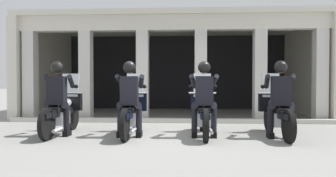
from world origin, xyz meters
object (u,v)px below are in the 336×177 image
Objects in this scene: motorcycle_center_left at (132,112)px; police_officer_center_right at (204,92)px; police_officer_center_left at (130,92)px; motorcycle_center_right at (203,112)px; police_officer_far_right at (280,92)px; motorcycle_far_left at (63,111)px; police_officer_far_left at (58,92)px; motorcycle_far_right at (276,112)px.

police_officer_center_right is at bearing -11.85° from motorcycle_center_left.
police_officer_center_left reaches higher than motorcycle_center_right.
police_officer_center_right and police_officer_far_right have the same top height.
police_officer_center_right is at bearing -5.82° from motorcycle_far_left.
police_officer_center_left is (-0.00, -0.28, 0.44)m from motorcycle_center_left.
police_officer_far_left is 1.00× the size of police_officer_far_right.
motorcycle_far_left is 4.68m from police_officer_far_right.
police_officer_far_right is (-0.00, -0.28, 0.44)m from motorcycle_far_right.
motorcycle_center_right is (1.55, 0.32, -0.44)m from police_officer_center_left.
police_officer_center_left is 1.55m from police_officer_center_right.
motorcycle_far_right is at bearing -0.74° from motorcycle_far_left.
motorcycle_far_left is 3.14m from police_officer_center_right.
police_officer_center_left is 0.78× the size of motorcycle_far_right.
police_officer_far_right is (4.65, -0.00, 0.00)m from police_officer_far_left.
police_officer_center_right is at bearing -0.59° from police_officer_far_left.
police_officer_center_left is at bearing 179.01° from police_officer_center_right.
police_officer_far_left and police_officer_center_right have the same top height.
motorcycle_far_left is at bearing 177.76° from motorcycle_center_right.
police_officer_far_left is 0.78× the size of motorcycle_far_right.
police_officer_far_left is 1.63m from motorcycle_center_left.
motorcycle_far_right is at bearing 2.75° from police_officer_far_left.
police_officer_center_left and police_officer_center_right have the same top height.
motorcycle_center_right is 0.52m from police_officer_center_right.
police_officer_center_left is 1.00× the size of police_officer_center_right.
police_officer_far_left is at bearing -177.48° from motorcycle_far_right.
motorcycle_center_left is 1.00× the size of motorcycle_far_right.
police_officer_far_right reaches higher than motorcycle_center_left.
motorcycle_far_left and motorcycle_center_right have the same top height.
police_officer_far_right is at bearing -4.23° from motorcycle_far_left.
motorcycle_far_right is at bearing -2.69° from motorcycle_center_right.
motorcycle_far_left and motorcycle_center_left have the same top height.
police_officer_far_left is (-0.00, -0.28, 0.44)m from motorcycle_far_left.
police_officer_center_right is (1.55, 0.04, 0.00)m from police_officer_center_left.
motorcycle_center_right is (1.55, 0.04, 0.00)m from motorcycle_center_left.
motorcycle_center_left is at bearing 174.36° from police_officer_far_right.
police_officer_far_left is 1.00× the size of police_officer_center_right.
police_officer_center_left is 3.15m from motorcycle_far_right.
motorcycle_far_right is at bearing -2.29° from motorcycle_center_left.
motorcycle_center_right is 1.29× the size of police_officer_far_right.
motorcycle_far_left is 1.29× the size of police_officer_center_left.
motorcycle_far_right is (3.10, 0.31, -0.44)m from police_officer_center_left.
motorcycle_center_left is 1.29× the size of police_officer_far_right.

